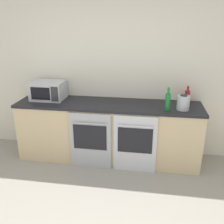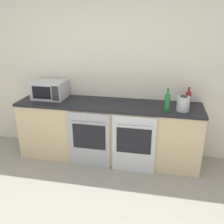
{
  "view_description": "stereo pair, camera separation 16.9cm",
  "coord_description": "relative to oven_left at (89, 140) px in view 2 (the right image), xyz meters",
  "views": [
    {
      "loc": [
        0.6,
        -1.77,
        2.07
      ],
      "look_at": [
        0.06,
        1.71,
        0.77
      ],
      "focal_mm": 40.0,
      "sensor_mm": 36.0,
      "label": 1
    },
    {
      "loc": [
        0.77,
        -1.74,
        2.07
      ],
      "look_at": [
        0.06,
        1.71,
        0.77
      ],
      "focal_mm": 40.0,
      "sensor_mm": 36.0,
      "label": 2
    }
  ],
  "objects": [
    {
      "name": "oven_left",
      "position": [
        0.0,
        0.0,
        0.0
      ],
      "size": [
        0.61,
        0.06,
        0.86
      ],
      "color": "#A8AAAF",
      "rests_on": "ground_plane"
    },
    {
      "name": "counter_back",
      "position": [
        0.21,
        0.33,
        0.02
      ],
      "size": [
        2.76,
        0.66,
        0.91
      ],
      "color": "#D1B789",
      "rests_on": "ground_plane"
    },
    {
      "name": "wall_back",
      "position": [
        0.21,
        0.68,
        0.86
      ],
      "size": [
        10.0,
        0.06,
        2.6
      ],
      "color": "silver",
      "rests_on": "ground_plane"
    },
    {
      "name": "microwave",
      "position": [
        -0.75,
        0.41,
        0.61
      ],
      "size": [
        0.49,
        0.4,
        0.28
      ],
      "color": "#B7BABF",
      "rests_on": "counter_back"
    },
    {
      "name": "bottle_red",
      "position": [
        1.37,
        0.54,
        0.57
      ],
      "size": [
        0.08,
        0.08,
        0.25
      ],
      "color": "maroon",
      "rests_on": "counter_back"
    },
    {
      "name": "oven_right",
      "position": [
        0.65,
        0.0,
        0.0
      ],
      "size": [
        0.61,
        0.06,
        0.86
      ],
      "color": "silver",
      "rests_on": "ground_plane"
    },
    {
      "name": "kettle",
      "position": [
        1.28,
        0.22,
        0.58
      ],
      "size": [
        0.17,
        0.17,
        0.21
      ],
      "color": "#B7BABF",
      "rests_on": "counter_back"
    },
    {
      "name": "bottle_green",
      "position": [
        1.06,
        0.17,
        0.6
      ],
      "size": [
        0.07,
        0.07,
        0.32
      ],
      "color": "#19722D",
      "rests_on": "counter_back"
    }
  ]
}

